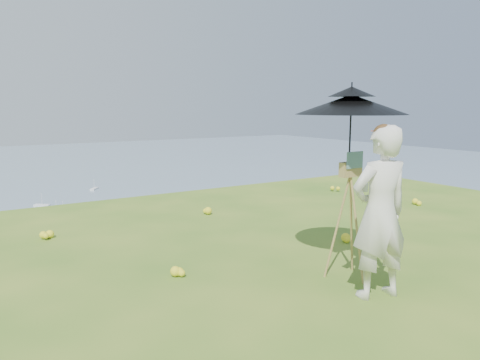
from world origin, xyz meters
TOP-DOWN VIEW (x-y plane):
  - ground at (0.00, 0.00)m, footprint 14.00×14.00m
  - slope_trees at (0.00, 35.00)m, footprint 110.00×50.00m
  - wildflowers at (0.00, 0.25)m, footprint 10.00×10.50m
  - painter at (-0.10, 0.21)m, footprint 0.75×0.56m
  - field_easel at (0.06, 0.80)m, footprint 0.58×0.58m
  - sun_umbrella at (0.06, 0.83)m, footprint 1.38×1.38m
  - painter_cap at (-0.10, 0.21)m, footprint 0.25×0.28m

SIDE VIEW (x-z plane):
  - slope_trees at x=0.00m, z-range -18.00..-12.00m
  - ground at x=0.00m, z-range 0.00..0.00m
  - wildflowers at x=0.00m, z-range 0.00..0.12m
  - field_easel at x=0.06m, z-range 0.00..1.52m
  - painter at x=-0.10m, z-range 0.00..1.85m
  - sun_umbrella at x=0.06m, z-range 1.25..2.31m
  - painter_cap at x=-0.10m, z-range 1.75..1.85m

